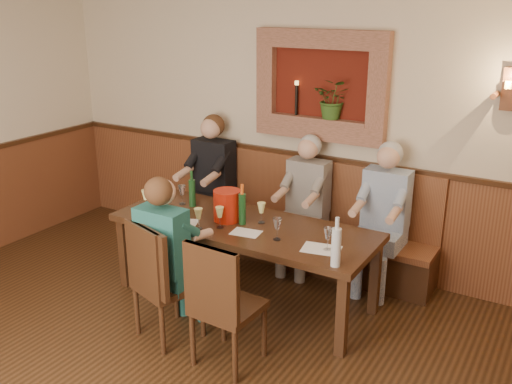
% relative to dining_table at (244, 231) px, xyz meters
% --- Properties ---
extents(room_shell, '(6.04, 6.04, 2.82)m').
position_rel_dining_table_xyz_m(room_shell, '(0.00, -1.85, 1.21)').
color(room_shell, beige).
rests_on(room_shell, ground).
extents(wainscoting, '(6.02, 6.02, 1.15)m').
position_rel_dining_table_xyz_m(wainscoting, '(0.00, -1.85, -0.09)').
color(wainscoting, brown).
rests_on(wainscoting, ground).
extents(wall_niche, '(1.36, 0.30, 1.06)m').
position_rel_dining_table_xyz_m(wall_niche, '(0.24, 1.09, 1.13)').
color(wall_niche, '#55160C').
rests_on(wall_niche, ground).
extents(wall_sconce, '(0.25, 0.20, 0.35)m').
position_rel_dining_table_xyz_m(wall_sconce, '(1.90, 1.08, 1.27)').
color(wall_sconce, brown).
rests_on(wall_sconce, ground).
extents(dining_table, '(2.40, 0.90, 0.75)m').
position_rel_dining_table_xyz_m(dining_table, '(0.00, 0.00, 0.00)').
color(dining_table, '#311C0E').
rests_on(dining_table, ground).
extents(bench, '(3.00, 0.45, 1.11)m').
position_rel_dining_table_xyz_m(bench, '(0.00, 0.94, -0.35)').
color(bench, '#381E0F').
rests_on(bench, ground).
extents(chair_near_left, '(0.57, 0.57, 1.02)m').
position_rel_dining_table_xyz_m(chair_near_left, '(-0.21, -0.85, -0.38)').
color(chair_near_left, '#311C0E').
rests_on(chair_near_left, ground).
extents(chair_near_right, '(0.47, 0.47, 1.03)m').
position_rel_dining_table_xyz_m(chair_near_right, '(0.41, -0.90, -0.38)').
color(chair_near_right, '#311C0E').
rests_on(chair_near_right, ground).
extents(person_bench_left, '(0.44, 0.54, 1.48)m').
position_rel_dining_table_xyz_m(person_bench_left, '(-0.96, 0.84, -0.06)').
color(person_bench_left, black).
rests_on(person_bench_left, ground).
extents(person_bench_mid, '(0.41, 0.50, 1.40)m').
position_rel_dining_table_xyz_m(person_bench_mid, '(0.19, 0.84, -0.10)').
color(person_bench_mid, '#585450').
rests_on(person_bench_mid, ground).
extents(person_bench_right, '(0.42, 0.52, 1.43)m').
position_rel_dining_table_xyz_m(person_bench_right, '(0.99, 0.84, -0.08)').
color(person_bench_right, navy).
rests_on(person_bench_right, ground).
extents(person_chair_front, '(0.40, 0.49, 1.39)m').
position_rel_dining_table_xyz_m(person_chair_front, '(-0.20, -0.78, -0.10)').
color(person_chair_front, navy).
rests_on(person_chair_front, ground).
extents(spittoon_bucket, '(0.31, 0.31, 0.28)m').
position_rel_dining_table_xyz_m(spittoon_bucket, '(-0.17, -0.00, 0.22)').
color(spittoon_bucket, red).
rests_on(spittoon_bucket, dining_table).
extents(wine_bottle_green_a, '(0.08, 0.08, 0.37)m').
position_rel_dining_table_xyz_m(wine_bottle_green_a, '(-0.00, -0.01, 0.23)').
color(wine_bottle_green_a, '#19471E').
rests_on(wine_bottle_green_a, dining_table).
extents(wine_bottle_green_b, '(0.07, 0.07, 0.36)m').
position_rel_dining_table_xyz_m(wine_bottle_green_b, '(-0.66, 0.13, 0.22)').
color(wine_bottle_green_b, '#19471E').
rests_on(wine_bottle_green_b, dining_table).
extents(water_bottle, '(0.08, 0.08, 0.39)m').
position_rel_dining_table_xyz_m(water_bottle, '(1.04, -0.36, 0.23)').
color(water_bottle, silver).
rests_on(water_bottle, dining_table).
extents(tasting_sheet_a, '(0.34, 0.30, 0.00)m').
position_rel_dining_table_xyz_m(tasting_sheet_a, '(-0.92, -0.19, 0.08)').
color(tasting_sheet_a, white).
rests_on(tasting_sheet_a, dining_table).
extents(tasting_sheet_b, '(0.27, 0.21, 0.00)m').
position_rel_dining_table_xyz_m(tasting_sheet_b, '(0.13, -0.17, 0.08)').
color(tasting_sheet_b, white).
rests_on(tasting_sheet_b, dining_table).
extents(tasting_sheet_c, '(0.34, 0.27, 0.00)m').
position_rel_dining_table_xyz_m(tasting_sheet_c, '(0.83, -0.14, 0.08)').
color(tasting_sheet_c, white).
rests_on(tasting_sheet_c, dining_table).
extents(tasting_sheet_d, '(0.36, 0.32, 0.00)m').
position_rel_dining_table_xyz_m(tasting_sheet_d, '(-0.49, -0.28, 0.08)').
color(tasting_sheet_d, white).
rests_on(tasting_sheet_d, dining_table).
extents(wine_glass_0, '(0.08, 0.08, 0.19)m').
position_rel_dining_table_xyz_m(wine_glass_0, '(0.43, -0.16, 0.17)').
color(wine_glass_0, white).
rests_on(wine_glass_0, dining_table).
extents(wine_glass_1, '(0.08, 0.08, 0.19)m').
position_rel_dining_table_xyz_m(wine_glass_1, '(-0.13, -0.19, 0.17)').
color(wine_glass_1, '#FBFE97').
rests_on(wine_glass_1, dining_table).
extents(wine_glass_2, '(0.08, 0.08, 0.19)m').
position_rel_dining_table_xyz_m(wine_glass_2, '(0.13, 0.10, 0.17)').
color(wine_glass_2, '#FBFE97').
rests_on(wine_glass_2, dining_table).
extents(wine_glass_3, '(0.08, 0.08, 0.19)m').
position_rel_dining_table_xyz_m(wine_glass_3, '(-0.99, -0.16, 0.17)').
color(wine_glass_3, '#FBFE97').
rests_on(wine_glass_3, dining_table).
extents(wine_glass_4, '(0.08, 0.08, 0.19)m').
position_rel_dining_table_xyz_m(wine_glass_4, '(-0.27, -0.31, 0.17)').
color(wine_glass_4, '#FBFE97').
rests_on(wine_glass_4, dining_table).
extents(wine_glass_5, '(0.08, 0.08, 0.19)m').
position_rel_dining_table_xyz_m(wine_glass_5, '(-0.26, 0.10, 0.17)').
color(wine_glass_5, white).
rests_on(wine_glass_5, dining_table).
extents(wine_glass_6, '(0.08, 0.08, 0.19)m').
position_rel_dining_table_xyz_m(wine_glass_6, '(0.87, -0.13, 0.17)').
color(wine_glass_6, white).
rests_on(wine_glass_6, dining_table).
extents(wine_glass_7, '(0.08, 0.08, 0.19)m').
position_rel_dining_table_xyz_m(wine_glass_7, '(-0.78, 0.13, 0.17)').
color(wine_glass_7, white).
rests_on(wine_glass_7, dining_table).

